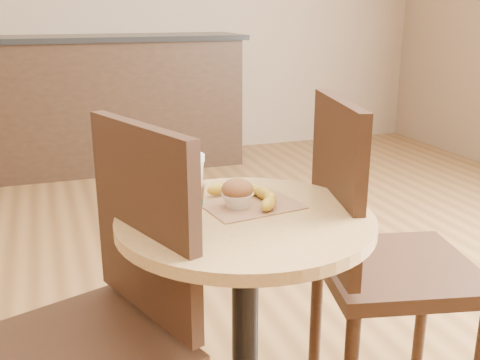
{
  "coord_description": "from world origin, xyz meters",
  "views": [
    {
      "loc": [
        -0.41,
        -1.33,
        1.24
      ],
      "look_at": [
        0.04,
        -0.07,
        0.83
      ],
      "focal_mm": 42.0,
      "sensor_mm": 36.0,
      "label": 1
    }
  ],
  "objects_px": {
    "coffee_cup": "(183,191)",
    "chair_right": "(375,253)",
    "muffin": "(237,193)",
    "cafe_table": "(245,301)",
    "chair_left": "(100,324)",
    "banana": "(246,196)"
  },
  "relations": [
    {
      "from": "coffee_cup",
      "to": "chair_right",
      "type": "bearing_deg",
      "value": -17.45
    },
    {
      "from": "chair_right",
      "to": "muffin",
      "type": "relative_size",
      "value": 12.03
    },
    {
      "from": "cafe_table",
      "to": "chair_left",
      "type": "distance_m",
      "value": 0.38
    },
    {
      "from": "cafe_table",
      "to": "chair_right",
      "type": "relative_size",
      "value": 0.74
    },
    {
      "from": "cafe_table",
      "to": "banana",
      "type": "xyz_separation_m",
      "value": [
        0.03,
        0.09,
        0.26
      ]
    },
    {
      "from": "chair_left",
      "to": "chair_right",
      "type": "xyz_separation_m",
      "value": [
        0.8,
        0.12,
        0.0
      ]
    },
    {
      "from": "cafe_table",
      "to": "muffin",
      "type": "bearing_deg",
      "value": 91.25
    },
    {
      "from": "cafe_table",
      "to": "coffee_cup",
      "type": "xyz_separation_m",
      "value": [
        -0.16,
        0.0,
        0.32
      ]
    },
    {
      "from": "cafe_table",
      "to": "chair_right",
      "type": "distance_m",
      "value": 0.44
    },
    {
      "from": "chair_right",
      "to": "coffee_cup",
      "type": "height_order",
      "value": "chair_right"
    },
    {
      "from": "chair_right",
      "to": "coffee_cup",
      "type": "xyz_separation_m",
      "value": [
        -0.59,
        -0.06,
        0.28
      ]
    },
    {
      "from": "cafe_table",
      "to": "coffee_cup",
      "type": "distance_m",
      "value": 0.36
    },
    {
      "from": "chair_left",
      "to": "banana",
      "type": "bearing_deg",
      "value": 88.64
    },
    {
      "from": "cafe_table",
      "to": "chair_right",
      "type": "bearing_deg",
      "value": 8.48
    },
    {
      "from": "coffee_cup",
      "to": "banana",
      "type": "xyz_separation_m",
      "value": [
        0.19,
        0.08,
        -0.06
      ]
    },
    {
      "from": "muffin",
      "to": "banana",
      "type": "xyz_separation_m",
      "value": [
        0.03,
        0.03,
        -0.02
      ]
    },
    {
      "from": "cafe_table",
      "to": "chair_left",
      "type": "relative_size",
      "value": 0.75
    },
    {
      "from": "banana",
      "to": "muffin",
      "type": "bearing_deg",
      "value": -161.58
    },
    {
      "from": "cafe_table",
      "to": "banana",
      "type": "distance_m",
      "value": 0.27
    },
    {
      "from": "cafe_table",
      "to": "banana",
      "type": "relative_size",
      "value": 3.39
    },
    {
      "from": "muffin",
      "to": "banana",
      "type": "relative_size",
      "value": 0.38
    },
    {
      "from": "chair_left",
      "to": "chair_right",
      "type": "relative_size",
      "value": 0.99
    }
  ]
}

